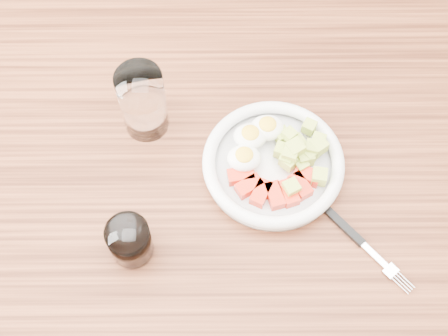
# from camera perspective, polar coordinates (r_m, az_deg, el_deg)

# --- Properties ---
(ground) EXTENTS (4.00, 4.00, 0.00)m
(ground) POSITION_cam_1_polar(r_m,az_deg,el_deg) (1.70, 0.35, -12.54)
(ground) COLOR brown
(ground) RESTS_ON ground
(dining_table) EXTENTS (1.50, 0.90, 0.77)m
(dining_table) POSITION_cam_1_polar(r_m,az_deg,el_deg) (1.06, 0.55, -3.66)
(dining_table) COLOR brown
(dining_table) RESTS_ON ground
(bowl) EXTENTS (0.22, 0.22, 0.06)m
(bowl) POSITION_cam_1_polar(r_m,az_deg,el_deg) (0.96, 4.55, 0.59)
(bowl) COLOR white
(bowl) RESTS_ON dining_table
(fork) EXTENTS (0.13, 0.14, 0.01)m
(fork) POSITION_cam_1_polar(r_m,az_deg,el_deg) (0.95, 11.75, -6.04)
(fork) COLOR black
(fork) RESTS_ON dining_table
(water_glass) EXTENTS (0.07, 0.07, 0.13)m
(water_glass) POSITION_cam_1_polar(r_m,az_deg,el_deg) (0.97, -7.44, 6.03)
(water_glass) COLOR white
(water_glass) RESTS_ON dining_table
(coffee_glass) EXTENTS (0.06, 0.06, 0.07)m
(coffee_glass) POSITION_cam_1_polar(r_m,az_deg,el_deg) (0.90, -8.61, -6.61)
(coffee_glass) COLOR white
(coffee_glass) RESTS_ON dining_table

